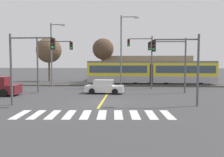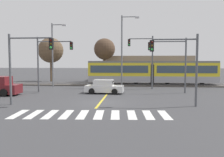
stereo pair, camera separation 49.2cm
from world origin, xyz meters
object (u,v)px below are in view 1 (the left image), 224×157
Objects in this scene: traffic_light_near_right at (182,59)px; bare_tree_west at (103,49)px; traffic_light_far_right at (144,54)px; light_rail_tram at (151,72)px; street_lamp_centre at (123,47)px; traffic_light_near_left at (26,58)px; street_lamp_west at (53,51)px; traffic_light_mid_right at (172,56)px; traffic_light_mid_left at (49,56)px; bare_tree_far_west at (49,50)px; sedan_crossing at (104,87)px.

bare_tree_west is (-8.59, 21.28, 1.82)m from traffic_light_near_right.
traffic_light_far_right is at bearing -56.14° from bare_tree_west.
street_lamp_centre is (-4.05, -3.06, 3.41)m from light_rail_tram.
traffic_light_near_left is (-11.42, -16.68, 1.82)m from light_rail_tram.
traffic_light_mid_right is at bearing -18.17° from street_lamp_west.
traffic_light_far_right is 11.86m from traffic_light_mid_left.
traffic_light_far_right is 18.69m from bare_tree_far_west.
bare_tree_west is at bearing 123.86° from traffic_light_far_right.
street_lamp_centre is at bearing 73.00° from sedan_crossing.
traffic_light_mid_right is at bearing -41.71° from street_lamp_centre.
street_lamp_west reaches higher than traffic_light_far_right.
street_lamp_centre is (7.37, 13.62, 1.58)m from traffic_light_near_left.
sedan_crossing is 0.67× the size of traffic_light_mid_left.
traffic_light_near_right is at bearing -45.41° from sedan_crossing.
traffic_light_mid_right is 1.08× the size of traffic_light_near_right.
sedan_crossing is 0.75× the size of traffic_light_near_right.
sedan_crossing is 0.58× the size of bare_tree_west.
street_lamp_west reaches higher than traffic_light_near_right.
street_lamp_west is 1.18× the size of bare_tree_west.
light_rail_tram is 16.21m from traffic_light_near_right.
traffic_light_far_right is 16.04m from traffic_light_near_left.
traffic_light_mid_left is 15.43m from traffic_light_near_right.
light_rail_tram is 10.94m from sedan_crossing.
street_lamp_west is (-7.77, 5.99, 4.25)m from sedan_crossing.
traffic_light_near_left is at bearing -126.11° from sedan_crossing.
bare_tree_far_west reaches higher than traffic_light_mid_left.
traffic_light_near_right is 28.20m from bare_tree_far_west.
traffic_light_far_right is 0.91× the size of bare_tree_west.
traffic_light_far_right reaches higher than traffic_light_near_left.
traffic_light_far_right is 1.19× the size of traffic_light_near_right.
sedan_crossing is 7.68m from traffic_light_far_right.
bare_tree_far_west is 9.55m from bare_tree_west.
sedan_crossing is 10.27m from traffic_light_near_right.
street_lamp_centre is 1.26× the size of bare_tree_far_west.
traffic_light_near_right is (2.22, -11.79, -0.67)m from traffic_light_far_right.
traffic_light_near_right is 0.65× the size of street_lamp_west.
bare_tree_far_west reaches higher than traffic_light_mid_right.
traffic_light_near_right is (6.87, -6.97, 3.09)m from sedan_crossing.
light_rail_tram is at bearing -34.31° from bare_tree_west.
traffic_light_near_left is at bearing -99.86° from bare_tree_west.
traffic_light_far_right reaches higher than sedan_crossing.
traffic_light_mid_left is at bearing -179.20° from traffic_light_mid_right.
bare_tree_far_west is (-13.12, 8.51, 0.01)m from street_lamp_centre.
light_rail_tram is 3.00× the size of traffic_light_mid_right.
traffic_light_far_right is 1.10× the size of traffic_light_mid_right.
traffic_light_near_left is (-5.52, -7.57, 3.17)m from sedan_crossing.
traffic_light_mid_left is at bearing 149.97° from traffic_light_near_right.
bare_tree_far_west is (-4.78, 13.81, 1.27)m from traffic_light_mid_left.
traffic_light_mid_left is (-0.96, 8.32, 0.32)m from traffic_light_near_left.
traffic_light_far_right reaches higher than traffic_light_near_right.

